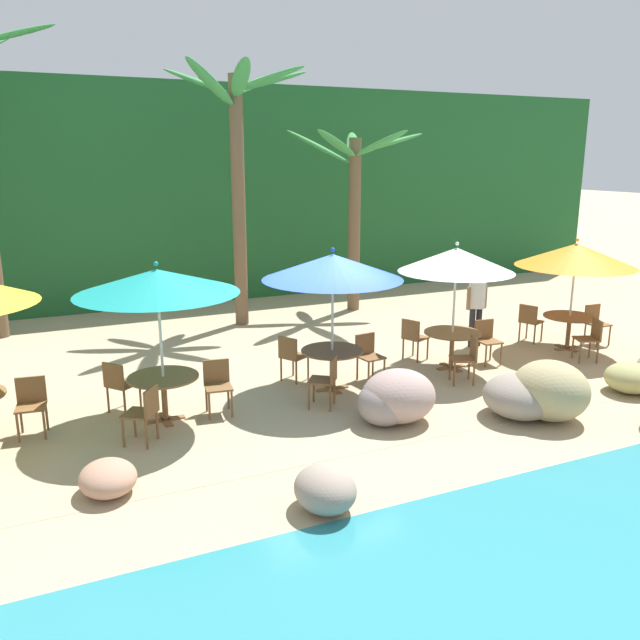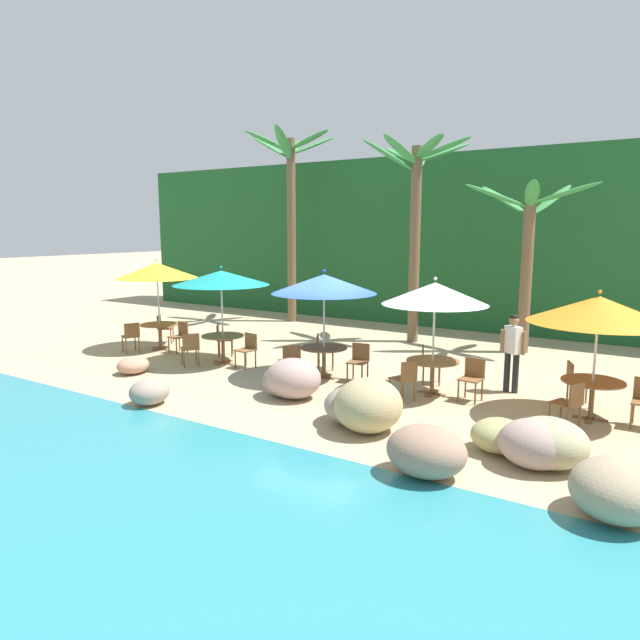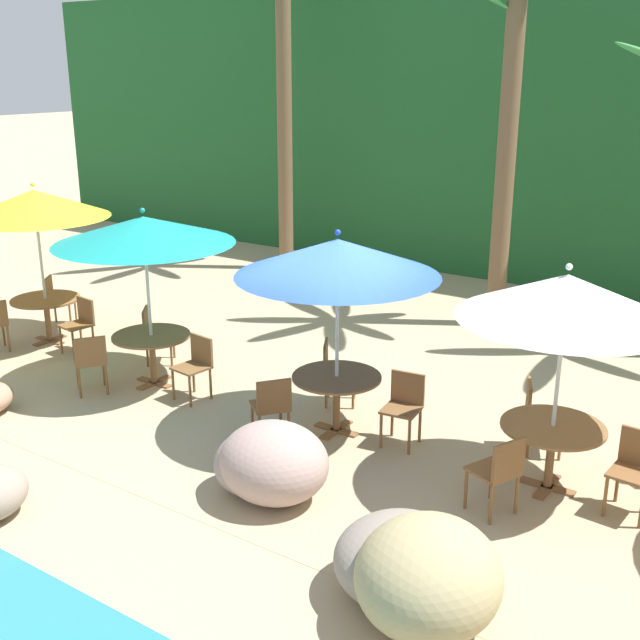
% 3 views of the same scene
% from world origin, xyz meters
% --- Properties ---
extents(ground_plane, '(120.00, 120.00, 0.00)m').
position_xyz_m(ground_plane, '(0.00, 0.00, 0.00)').
color(ground_plane, tan).
extents(terrace_deck, '(18.00, 5.20, 0.01)m').
position_xyz_m(terrace_deck, '(0.00, 0.00, 0.00)').
color(terrace_deck, tan).
rests_on(terrace_deck, ground).
extents(foliage_backdrop, '(28.00, 2.40, 6.00)m').
position_xyz_m(foliage_backdrop, '(0.00, 9.00, 3.00)').
color(foliage_backdrop, '#1E5628').
rests_on(foliage_backdrop, ground).
extents(rock_seawall, '(12.58, 3.08, 0.94)m').
position_xyz_m(rock_seawall, '(3.39, -2.76, 0.37)').
color(rock_seawall, tan).
rests_on(rock_seawall, ground).
extents(umbrella_yellow, '(2.31, 2.31, 2.62)m').
position_xyz_m(umbrella_yellow, '(-5.53, 0.05, 2.28)').
color(umbrella_yellow, silver).
rests_on(umbrella_yellow, ground).
extents(dining_table_yellow, '(1.10, 1.10, 0.74)m').
position_xyz_m(dining_table_yellow, '(-5.53, 0.05, 0.61)').
color(dining_table_yellow, brown).
rests_on(dining_table_yellow, ground).
extents(chair_yellow_seaward, '(0.47, 0.48, 0.87)m').
position_xyz_m(chair_yellow_seaward, '(-4.68, 0.03, 0.51)').
color(chair_yellow_seaward, brown).
rests_on(chair_yellow_seaward, ground).
extents(chair_yellow_inland, '(0.59, 0.59, 0.87)m').
position_xyz_m(chair_yellow_inland, '(-6.11, 0.69, 0.51)').
color(chair_yellow_inland, brown).
rests_on(chair_yellow_inland, ground).
extents(chair_yellow_left, '(0.56, 0.55, 0.87)m').
position_xyz_m(chair_yellow_left, '(-5.78, -0.76, 0.51)').
color(chair_yellow_left, brown).
rests_on(chair_yellow_left, ground).
extents(umbrella_teal, '(2.47, 2.47, 2.54)m').
position_xyz_m(umbrella_teal, '(-2.78, -0.28, 2.23)').
color(umbrella_teal, silver).
rests_on(umbrella_teal, ground).
extents(dining_table_teal, '(1.10, 1.10, 0.74)m').
position_xyz_m(dining_table_teal, '(-2.78, -0.28, 0.61)').
color(dining_table_teal, brown).
rests_on(dining_table_teal, ground).
extents(chair_teal_seaward, '(0.47, 0.48, 0.87)m').
position_xyz_m(chair_teal_seaward, '(-1.93, -0.30, 0.51)').
color(chair_teal_seaward, brown).
rests_on(chair_teal_seaward, ground).
extents(chair_teal_inland, '(0.60, 0.59, 0.87)m').
position_xyz_m(chair_teal_inland, '(-3.38, 0.33, 0.51)').
color(chair_teal_inland, brown).
rests_on(chair_teal_inland, ground).
extents(chair_teal_left, '(0.59, 0.59, 0.87)m').
position_xyz_m(chair_teal_left, '(-3.20, -1.02, 0.51)').
color(chair_teal_left, brown).
rests_on(chair_teal_left, ground).
extents(umbrella_blue, '(2.44, 2.44, 2.55)m').
position_xyz_m(umbrella_blue, '(0.21, -0.11, 2.22)').
color(umbrella_blue, silver).
rests_on(umbrella_blue, ground).
extents(dining_table_blue, '(1.10, 1.10, 0.74)m').
position_xyz_m(dining_table_blue, '(0.21, -0.11, 0.61)').
color(dining_table_blue, brown).
rests_on(dining_table_blue, ground).
extents(chair_blue_seaward, '(0.47, 0.48, 0.87)m').
position_xyz_m(chair_blue_seaward, '(1.05, 0.09, 0.51)').
color(chair_blue_seaward, brown).
rests_on(chair_blue_seaward, ground).
extents(chair_blue_inland, '(0.58, 0.58, 0.87)m').
position_xyz_m(chair_blue_inland, '(-0.28, 0.59, 0.51)').
color(chair_blue_inland, brown).
rests_on(chair_blue_inland, ground).
extents(chair_blue_left, '(0.59, 0.59, 0.87)m').
position_xyz_m(chair_blue_left, '(-0.23, -0.84, 0.51)').
color(chair_blue_left, brown).
rests_on(chair_blue_left, ground).
extents(umbrella_white, '(2.20, 2.20, 2.49)m').
position_xyz_m(umbrella_white, '(2.86, -0.00, 2.15)').
color(umbrella_white, silver).
rests_on(umbrella_white, ground).
extents(dining_table_white, '(1.10, 1.10, 0.74)m').
position_xyz_m(dining_table_white, '(2.86, -0.00, 0.61)').
color(dining_table_white, brown).
rests_on(dining_table_white, ground).
extents(chair_white_seaward, '(0.45, 0.46, 0.87)m').
position_xyz_m(chair_white_seaward, '(3.71, 0.02, 0.51)').
color(chair_white_seaward, brown).
rests_on(chair_white_seaward, ground).
extents(chair_white_inland, '(0.56, 0.55, 0.87)m').
position_xyz_m(chair_white_inland, '(2.45, 0.74, 0.51)').
color(chair_white_inland, brown).
rests_on(chair_white_inland, ground).
extents(chair_white_left, '(0.56, 0.55, 0.87)m').
position_xyz_m(chair_white_left, '(2.61, -0.82, 0.51)').
color(chair_white_left, brown).
rests_on(chair_white_left, ground).
extents(umbrella_orange, '(2.46, 2.46, 2.40)m').
position_xyz_m(umbrella_orange, '(5.93, 0.04, 2.05)').
color(umbrella_orange, silver).
rests_on(umbrella_orange, ground).
extents(dining_table_orange, '(1.10, 1.10, 0.74)m').
position_xyz_m(dining_table_orange, '(5.93, 0.04, 0.61)').
color(dining_table_orange, brown).
rests_on(dining_table_orange, ground).
extents(chair_orange_inland, '(0.55, 0.55, 0.87)m').
position_xyz_m(chair_orange_inland, '(5.53, 0.80, 0.51)').
color(chair_orange_inland, brown).
rests_on(chair_orange_inland, ground).
extents(chair_orange_left, '(0.55, 0.55, 0.87)m').
position_xyz_m(chair_orange_left, '(5.69, -0.78, 0.51)').
color(chair_orange_left, brown).
rests_on(chair_orange_left, ground).
extents(palm_tree_nearest, '(3.54, 3.37, 6.92)m').
position_xyz_m(palm_tree_nearest, '(-5.22, 6.21, 4.62)').
color(palm_tree_nearest, brown).
rests_on(palm_tree_nearest, ground).
extents(palm_tree_second, '(3.26, 3.31, 6.10)m').
position_xyz_m(palm_tree_second, '(0.22, 5.04, 4.22)').
color(palm_tree_second, brown).
rests_on(palm_tree_second, ground).
extents(palm_tree_third, '(3.52, 3.52, 4.76)m').
position_xyz_m(palm_tree_third, '(3.44, 5.28, 3.22)').
color(palm_tree_third, brown).
rests_on(palm_tree_third, ground).
extents(waiter_in_white, '(0.52, 0.35, 1.70)m').
position_xyz_m(waiter_in_white, '(4.23, 1.04, 0.99)').
color(waiter_in_white, '#232328').
rests_on(waiter_in_white, ground).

